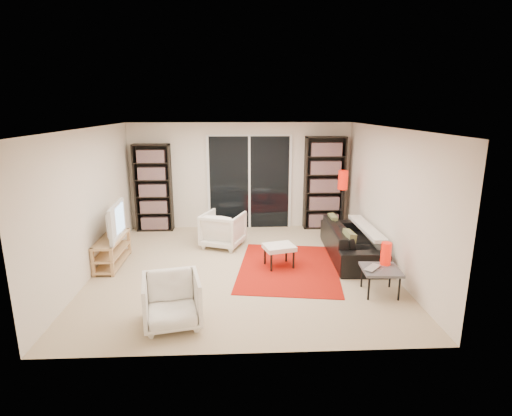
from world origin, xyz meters
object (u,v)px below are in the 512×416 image
object	(u,v)px
bookshelf_right	(324,183)
tv_stand	(112,250)
sofa	(351,241)
ottoman	(279,248)
armchair_back	(223,229)
armchair_front	(172,301)
floor_lamp	(343,187)
bookshelf_left	(153,188)
side_table	(381,271)

from	to	relation	value
bookshelf_right	tv_stand	size ratio (longest dim) A/B	1.83
sofa	ottoman	xyz separation A→B (m)	(-1.39, -0.43, 0.04)
tv_stand	armchair_back	distance (m)	2.13
armchair_front	floor_lamp	size ratio (longest dim) A/B	0.50
bookshelf_left	floor_lamp	world-z (taller)	bookshelf_left
side_table	bookshelf_left	bearing A→B (deg)	139.51
side_table	floor_lamp	world-z (taller)	floor_lamp
bookshelf_left	sofa	bearing A→B (deg)	-25.28
armchair_back	armchair_front	distance (m)	3.04
bookshelf_right	armchair_front	size ratio (longest dim) A/B	2.90
bookshelf_left	sofa	world-z (taller)	bookshelf_left
bookshelf_right	side_table	world-z (taller)	bookshelf_right
bookshelf_right	tv_stand	distance (m)	4.75
ottoman	side_table	size ratio (longest dim) A/B	1.03
armchair_front	side_table	distance (m)	3.06
bookshelf_right	floor_lamp	distance (m)	0.80
ottoman	armchair_back	bearing A→B (deg)	131.64
bookshelf_left	armchair_front	size ratio (longest dim) A/B	2.69
armchair_back	sofa	bearing A→B (deg)	-175.05
ottoman	floor_lamp	bearing A→B (deg)	46.29
bookshelf_right	armchair_back	xyz separation A→B (m)	(-2.27, -1.17, -0.70)
floor_lamp	bookshelf_left	bearing A→B (deg)	169.31
tv_stand	floor_lamp	xyz separation A→B (m)	(4.42, 1.30, 0.85)
sofa	floor_lamp	size ratio (longest dim) A/B	1.44
bookshelf_left	armchair_back	size ratio (longest dim) A/B	2.54
sofa	armchair_back	world-z (taller)	armchair_back
tv_stand	sofa	bearing A→B (deg)	2.41
tv_stand	armchair_back	bearing A→B (deg)	24.77
bookshelf_right	bookshelf_left	bearing A→B (deg)	180.00
sofa	floor_lamp	distance (m)	1.38
sofa	floor_lamp	world-z (taller)	floor_lamp
ottoman	sofa	bearing A→B (deg)	17.07
sofa	side_table	xyz separation A→B (m)	(0.01, -1.53, 0.06)
bookshelf_right	tv_stand	xyz separation A→B (m)	(-4.20, -2.06, -0.79)
tv_stand	ottoman	distance (m)	2.95
bookshelf_right	side_table	bearing A→B (deg)	-87.59
armchair_back	side_table	world-z (taller)	armchair_back
bookshelf_left	side_table	bearing A→B (deg)	-40.49
bookshelf_left	armchair_front	bearing A→B (deg)	-76.14
sofa	bookshelf_right	bearing A→B (deg)	6.78
armchair_front	side_table	size ratio (longest dim) A/B	1.24
armchair_front	side_table	world-z (taller)	armchair_front
bookshelf_left	armchair_back	distance (m)	2.06
armchair_back	ottoman	world-z (taller)	armchair_back
bookshelf_left	bookshelf_right	bearing A→B (deg)	-0.00
floor_lamp	ottoman	bearing A→B (deg)	-133.71
tv_stand	side_table	world-z (taller)	tv_stand
floor_lamp	sofa	bearing A→B (deg)	-94.14
armchair_back	armchair_front	size ratio (longest dim) A/B	1.06
bookshelf_left	side_table	distance (m)	5.29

